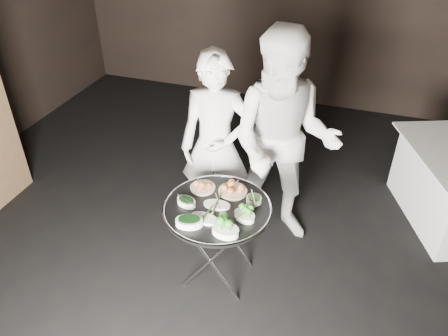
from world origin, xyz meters
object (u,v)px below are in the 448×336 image
(serving_tray, at_px, (217,208))
(waiter_left, at_px, (216,146))
(waiter_right, at_px, (283,143))
(tray_stand, at_px, (218,240))

(serving_tray, height_order, waiter_left, waiter_left)
(serving_tray, bearing_deg, waiter_right, 64.46)
(tray_stand, relative_size, waiter_left, 0.42)
(tray_stand, height_order, waiter_right, waiter_right)
(tray_stand, xyz_separation_m, waiter_left, (-0.23, 0.62, 0.43))
(tray_stand, distance_m, waiter_right, 0.92)
(waiter_right, bearing_deg, tray_stand, -120.48)
(waiter_right, bearing_deg, serving_tray, -120.48)
(waiter_left, bearing_deg, serving_tray, -81.66)
(serving_tray, bearing_deg, waiter_left, 110.11)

